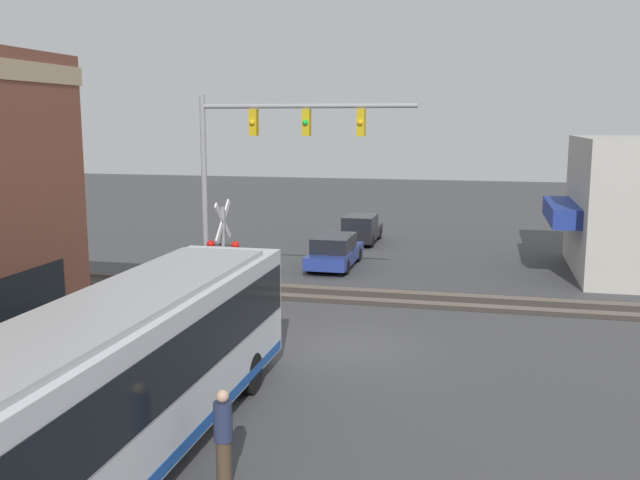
{
  "coord_description": "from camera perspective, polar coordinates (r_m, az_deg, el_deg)",
  "views": [
    {
      "loc": [
        -19.66,
        -3.71,
        6.52
      ],
      "look_at": [
        4.25,
        1.88,
        2.39
      ],
      "focal_mm": 40.0,
      "sensor_mm": 36.0,
      "label": 1
    }
  ],
  "objects": [
    {
      "name": "ground_plane",
      "position": [
        21.04,
        2.39,
        -8.52
      ],
      "size": [
        120.0,
        120.0,
        0.0
      ],
      "primitive_type": "plane",
      "color": "#424244"
    },
    {
      "name": "city_bus",
      "position": [
        14.15,
        -15.33,
        -10.23
      ],
      "size": [
        12.25,
        2.59,
        3.28
      ],
      "color": "silver",
      "rests_on": "ground"
    },
    {
      "name": "traffic_signal_gantry",
      "position": [
        24.8,
        -4.52,
        7.11
      ],
      "size": [
        0.42,
        7.59,
        7.4
      ],
      "color": "gray",
      "rests_on": "ground"
    },
    {
      "name": "crossing_signal",
      "position": [
        24.77,
        -7.75,
        -0.36
      ],
      "size": [
        1.41,
        1.18,
        3.81
      ],
      "color": "gray",
      "rests_on": "ground"
    },
    {
      "name": "rail_track_near",
      "position": [
        26.72,
        4.81,
        -4.55
      ],
      "size": [
        2.6,
        60.0,
        0.15
      ],
      "color": "#332D28",
      "rests_on": "ground"
    },
    {
      "name": "parked_car_blue",
      "position": [
        31.92,
        1.17,
        -0.99
      ],
      "size": [
        4.73,
        1.82,
        1.47
      ],
      "color": "navy",
      "rests_on": "ground"
    },
    {
      "name": "parked_car_black",
      "position": [
        38.41,
        3.25,
        0.8
      ],
      "size": [
        4.26,
        1.82,
        1.49
      ],
      "color": "black",
      "rests_on": "ground"
    },
    {
      "name": "pedestrian_near_bus",
      "position": [
        13.33,
        -7.74,
        -15.33
      ],
      "size": [
        0.34,
        0.34,
        1.82
      ],
      "color": "#473828",
      "rests_on": "ground"
    }
  ]
}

